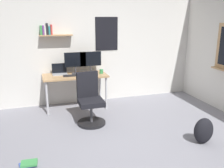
# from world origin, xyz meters

# --- Properties ---
(ground_plane) EXTENTS (5.20, 5.20, 0.00)m
(ground_plane) POSITION_xyz_m (0.00, 0.00, 0.00)
(ground_plane) COLOR gray
(ground_plane) RESTS_ON ground
(wall_back) EXTENTS (5.00, 0.30, 2.60)m
(wall_back) POSITION_xyz_m (-0.01, 2.45, 1.30)
(wall_back) COLOR silver
(wall_back) RESTS_ON ground
(desk) EXTENTS (1.34, 0.64, 0.73)m
(desk) POSITION_xyz_m (-0.51, 2.05, 0.66)
(desk) COLOR tan
(desk) RESTS_ON ground
(office_chair) EXTENTS (0.52, 0.52, 0.95)m
(office_chair) POSITION_xyz_m (-0.38, 1.18, 0.41)
(office_chair) COLOR black
(office_chair) RESTS_ON ground
(laptop) EXTENTS (0.31, 0.21, 0.23)m
(laptop) POSITION_xyz_m (-0.81, 2.20, 0.79)
(laptop) COLOR #ADAFB5
(laptop) RESTS_ON desk
(monitor_primary) EXTENTS (0.46, 0.17, 0.46)m
(monitor_primary) POSITION_xyz_m (-0.48, 2.15, 1.00)
(monitor_primary) COLOR #38383D
(monitor_primary) RESTS_ON desk
(monitor_secondary) EXTENTS (0.46, 0.17, 0.46)m
(monitor_secondary) POSITION_xyz_m (-0.14, 2.15, 1.00)
(monitor_secondary) COLOR #38383D
(monitor_secondary) RESTS_ON desk
(keyboard) EXTENTS (0.37, 0.13, 0.02)m
(keyboard) POSITION_xyz_m (-0.58, 1.97, 0.74)
(keyboard) COLOR black
(keyboard) RESTS_ON desk
(computer_mouse) EXTENTS (0.10, 0.06, 0.03)m
(computer_mouse) POSITION_xyz_m (-0.30, 1.97, 0.75)
(computer_mouse) COLOR #262628
(computer_mouse) RESTS_ON desk
(coffee_mug) EXTENTS (0.08, 0.08, 0.09)m
(coffee_mug) POSITION_xyz_m (0.06, 2.02, 0.78)
(coffee_mug) COLOR #338C4C
(coffee_mug) RESTS_ON desk
(backpack) EXTENTS (0.32, 0.22, 0.42)m
(backpack) POSITION_xyz_m (1.13, -0.09, 0.21)
(backpack) COLOR black
(backpack) RESTS_ON ground
(book_stack_on_floor) EXTENTS (0.25, 0.19, 0.06)m
(book_stack_on_floor) POSITION_xyz_m (-1.47, 0.07, 0.03)
(book_stack_on_floor) COLOR #3851B2
(book_stack_on_floor) RESTS_ON ground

